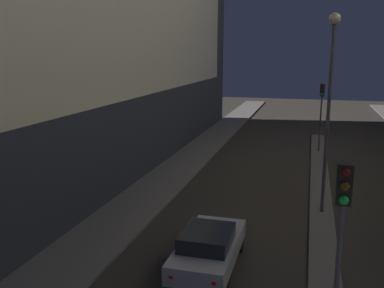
{
  "coord_description": "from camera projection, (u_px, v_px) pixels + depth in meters",
  "views": [
    {
      "loc": [
        -0.8,
        -5.1,
        7.46
      ],
      "look_at": [
        -6.79,
        16.49,
        2.63
      ],
      "focal_mm": 40.0,
      "sensor_mm": 36.0,
      "label": 1
    }
  ],
  "objects": [
    {
      "name": "traffic_light_mid",
      "position": [
        322.0,
        103.0,
        31.45
      ],
      "size": [
        0.32,
        0.42,
        5.03
      ],
      "color": "#4C4C51",
      "rests_on": "median_strip"
    },
    {
      "name": "traffic_light_near",
      "position": [
        341.0,
        225.0,
        9.24
      ],
      "size": [
        0.32,
        0.42,
        5.03
      ],
      "color": "#4C4C51",
      "rests_on": "median_strip"
    },
    {
      "name": "car_left_lane",
      "position": [
        208.0,
        247.0,
        14.99
      ],
      "size": [
        1.94,
        4.51,
        1.5
      ],
      "color": "#B2B2B7",
      "rests_on": "ground"
    },
    {
      "name": "median_strip",
      "position": [
        320.0,
        193.0,
        22.83
      ],
      "size": [
        1.07,
        33.41,
        0.14
      ],
      "color": "#66605B",
      "rests_on": "ground"
    },
    {
      "name": "street_lamp",
      "position": [
        330.0,
        84.0,
        18.79
      ],
      "size": [
        0.51,
        0.51,
        8.97
      ],
      "color": "#4C4C51",
      "rests_on": "median_strip"
    }
  ]
}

